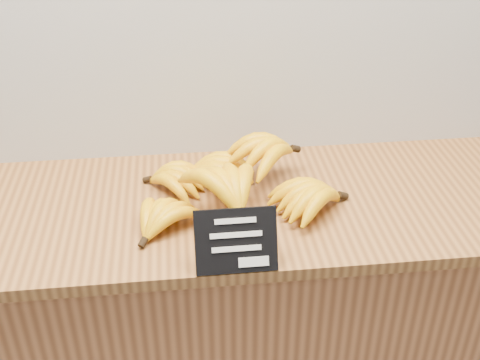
% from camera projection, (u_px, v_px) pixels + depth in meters
% --- Properties ---
extents(counter, '(1.42, 0.50, 0.90)m').
position_uv_depth(counter, '(238.00, 339.00, 1.72)').
color(counter, '#A76436').
rests_on(counter, ground).
extents(counter_top, '(1.56, 0.54, 0.03)m').
position_uv_depth(counter_top, '(238.00, 205.00, 1.47)').
color(counter_top, '#935E2D').
rests_on(counter_top, counter).
extents(chalkboard_sign, '(0.17, 0.06, 0.13)m').
position_uv_depth(chalkboard_sign, '(236.00, 241.00, 1.23)').
color(chalkboard_sign, black).
rests_on(chalkboard_sign, counter_top).
extents(banana_pile, '(0.56, 0.39, 0.13)m').
position_uv_depth(banana_pile, '(233.00, 182.00, 1.43)').
color(banana_pile, '#E9AF09').
rests_on(banana_pile, counter_top).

